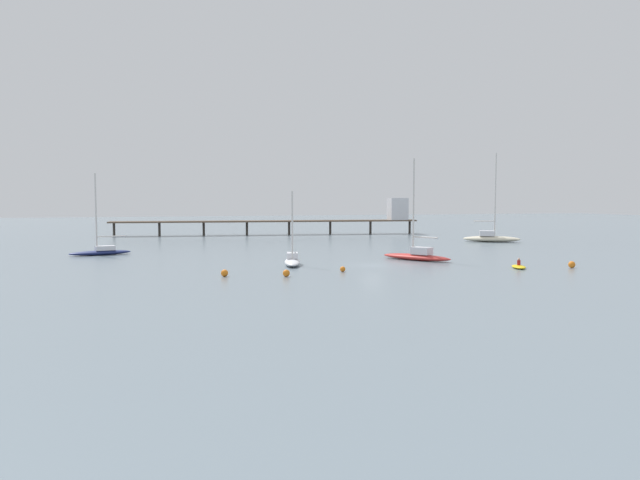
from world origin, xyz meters
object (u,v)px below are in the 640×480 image
Objects in this scene: mooring_buoy_near at (343,269)px; mooring_buoy_outer at (225,273)px; sailboat_navy at (101,250)px; sailboat_white at (292,260)px; sailboat_cream at (491,237)px; mooring_buoy_inner at (286,273)px; sailboat_red at (417,254)px; mooring_buoy_mid at (572,265)px; pier at (330,216)px; dinghy_yellow at (519,266)px.

mooring_buoy_outer is at bearing -178.97° from mooring_buoy_near.
sailboat_white is (22.00, -19.07, -0.06)m from sailboat_navy.
mooring_buoy_inner is at bearing -142.67° from sailboat_cream.
sailboat_red is 17.70m from mooring_buoy_mid.
pier is 19.97× the size of dinghy_yellow.
mooring_buoy_near is (3.51, -7.64, -0.31)m from sailboat_white.
sailboat_red is 22.01× the size of mooring_buoy_near.
sailboat_cream reaches higher than dinghy_yellow.
sailboat_navy is at bearing 116.12° from mooring_buoy_outer.
mooring_buoy_near is at bearing -65.33° from sailboat_white.
pier is at bearing 95.96° from mooring_buoy_mid.
sailboat_white is (-16.12, -0.69, -0.14)m from sailboat_red.
mooring_buoy_inner is (-19.13, -10.34, -0.39)m from sailboat_red.
mooring_buoy_near is at bearing 172.31° from dinghy_yellow.
mooring_buoy_mid is at bearing -44.19° from sailboat_red.
sailboat_cream is at bearing 30.52° from sailboat_white.
mooring_buoy_outer is (-30.69, -62.49, -3.67)m from pier.
mooring_buoy_mid is at bearing -84.04° from pier.
sailboat_red is 0.81× the size of sailboat_cream.
sailboat_red reaches higher than mooring_buoy_inner.
sailboat_navy is at bearing -174.71° from sailboat_cream.
pier is 4.13× the size of sailboat_cream.
dinghy_yellow is at bearing -7.69° from mooring_buoy_near.
sailboat_cream is at bearing 37.33° from mooring_buoy_inner.
pier reaches higher than mooring_buoy_mid.
sailboat_red reaches higher than pier.
mooring_buoy_near is at bearing -106.45° from pier.
mooring_buoy_near is 12.30m from mooring_buoy_outer.
sailboat_navy reaches higher than mooring_buoy_mid.
dinghy_yellow is (-19.50, -35.32, -0.64)m from sailboat_cream.
sailboat_navy is at bearing 154.25° from sailboat_red.
sailboat_navy is 30.00m from mooring_buoy_outer.
mooring_buoy_outer is (-31.79, 2.41, 0.15)m from dinghy_yellow.
sailboat_red is (-5.78, -53.94, -3.29)m from pier.
sailboat_navy is 3.41× the size of dinghy_yellow.
sailboat_red is at bearing -25.75° from sailboat_navy.
mooring_buoy_mid reaches higher than mooring_buoy_outer.
dinghy_yellow is 4.57× the size of mooring_buoy_outer.
sailboat_navy is 19.25× the size of mooring_buoy_near.
sailboat_cream is at bearing 5.29° from sailboat_navy.
sailboat_navy is (-43.89, -35.56, -3.37)m from pier.
mooring_buoy_mid is (-13.68, -36.70, -0.47)m from sailboat_cream.
sailboat_navy is 15.61× the size of mooring_buoy_outer.
mooring_buoy_near is (-12.61, -8.33, -0.45)m from sailboat_red.
pier is 5.85× the size of sailboat_navy.
sailboat_white is 12.01× the size of mooring_buoy_outer.
sailboat_red is at bearing 135.81° from mooring_buoy_mid.
mooring_buoy_outer reaches higher than mooring_buoy_near.
sailboat_white is 2.63× the size of dinghy_yellow.
dinghy_yellow is (23.00, -10.27, -0.39)m from sailboat_white.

